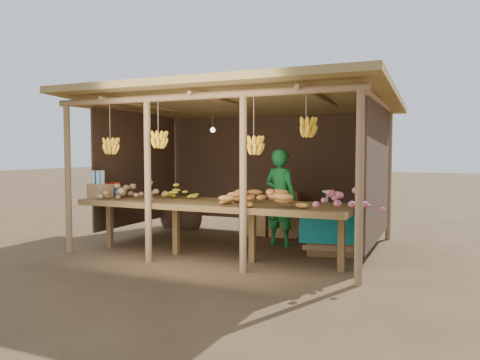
% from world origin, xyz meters
% --- Properties ---
extents(ground, '(60.00, 60.00, 0.00)m').
position_xyz_m(ground, '(0.00, 0.00, 0.00)').
color(ground, brown).
rests_on(ground, ground).
extents(stall_structure, '(4.70, 3.50, 2.43)m').
position_xyz_m(stall_structure, '(0.01, -0.10, 1.91)').
color(stall_structure, '#93714C').
rests_on(stall_structure, ground).
extents(counter, '(3.90, 1.05, 0.80)m').
position_xyz_m(counter, '(0.00, -0.95, 0.74)').
color(counter, brown).
rests_on(counter, ground).
extents(potato_heap, '(1.03, 0.85, 0.36)m').
position_xyz_m(potato_heap, '(-1.20, -1.11, 0.98)').
color(potato_heap, olive).
rests_on(potato_heap, counter).
extents(sweet_potato_heap, '(1.15, 0.76, 0.36)m').
position_xyz_m(sweet_potato_heap, '(0.86, -1.18, 0.98)').
color(sweet_potato_heap, '#AF6E2D').
rests_on(sweet_potato_heap, counter).
extents(onion_heap, '(0.94, 0.70, 0.36)m').
position_xyz_m(onion_heap, '(1.90, -1.23, 0.98)').
color(onion_heap, '#C5606B').
rests_on(onion_heap, counter).
extents(banana_pile, '(0.53, 0.35, 0.34)m').
position_xyz_m(banana_pile, '(-0.62, -0.76, 0.97)').
color(banana_pile, yellow).
rests_on(banana_pile, counter).
extents(tomato_basin, '(0.40, 0.40, 0.21)m').
position_xyz_m(tomato_basin, '(-1.90, -0.75, 0.89)').
color(tomato_basin, navy).
rests_on(tomato_basin, counter).
extents(bottle_box, '(0.39, 0.34, 0.41)m').
position_xyz_m(bottle_box, '(-1.84, -1.11, 0.96)').
color(bottle_box, '#9E7347').
rests_on(bottle_box, counter).
extents(vendor, '(0.64, 0.51, 1.54)m').
position_xyz_m(vendor, '(0.58, 0.27, 0.77)').
color(vendor, '#1B7A33').
rests_on(vendor, ground).
extents(tarp_crate, '(0.91, 0.83, 0.94)m').
position_xyz_m(tarp_crate, '(1.47, 0.04, 0.39)').
color(tarp_crate, brown).
rests_on(tarp_crate, ground).
extents(carton_stack, '(1.07, 0.45, 0.79)m').
position_xyz_m(carton_stack, '(0.24, 0.98, 0.35)').
color(carton_stack, '#9E7347').
rests_on(carton_stack, ground).
extents(burlap_sacks, '(0.87, 0.46, 0.62)m').
position_xyz_m(burlap_sacks, '(-1.75, 1.11, 0.27)').
color(burlap_sacks, '#473021').
rests_on(burlap_sacks, ground).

